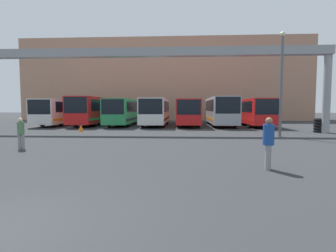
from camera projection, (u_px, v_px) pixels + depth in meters
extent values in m
cube|color=tan|center=(166.00, 82.00, 47.59)|extent=(47.31, 12.00, 13.31)
cylinder|color=gray|center=(327.00, 94.00, 21.26)|extent=(0.60, 0.60, 6.35)
cube|color=gray|center=(145.00, 52.00, 21.88)|extent=(30.32, 0.80, 0.70)
cube|color=silver|center=(66.00, 111.00, 32.10)|extent=(2.56, 11.91, 2.65)
cube|color=black|center=(39.00, 107.00, 26.16)|extent=(2.36, 0.06, 1.48)
cube|color=black|center=(66.00, 107.00, 32.07)|extent=(2.59, 10.12, 1.11)
cube|color=orange|center=(66.00, 118.00, 32.16)|extent=(2.59, 11.31, 0.24)
cylinder|color=black|center=(43.00, 122.00, 28.93)|extent=(0.28, 1.06, 1.06)
cylinder|color=black|center=(62.00, 122.00, 28.80)|extent=(0.28, 1.06, 1.06)
cylinder|color=black|center=(69.00, 119.00, 35.57)|extent=(0.28, 1.06, 1.06)
cylinder|color=black|center=(85.00, 119.00, 35.44)|extent=(0.28, 1.06, 1.06)
cube|color=red|center=(96.00, 110.00, 31.92)|extent=(2.56, 12.00, 2.91)
cube|color=black|center=(75.00, 105.00, 25.92)|extent=(2.36, 0.06, 1.63)
cube|color=black|center=(96.00, 105.00, 31.88)|extent=(2.59, 10.20, 1.22)
cube|color=#268C4C|center=(96.00, 118.00, 31.98)|extent=(2.59, 11.40, 0.24)
cylinder|color=black|center=(76.00, 122.00, 28.73)|extent=(0.28, 1.00, 1.00)
cylinder|color=black|center=(96.00, 122.00, 28.60)|extent=(0.28, 1.00, 1.00)
cylinder|color=black|center=(96.00, 119.00, 35.42)|extent=(0.28, 1.00, 1.00)
cylinder|color=black|center=(112.00, 119.00, 35.29)|extent=(0.28, 1.00, 1.00)
cube|color=#268C4C|center=(125.00, 111.00, 31.38)|extent=(2.47, 11.35, 2.66)
cube|color=black|center=(113.00, 107.00, 25.72)|extent=(2.28, 0.06, 1.49)
cube|color=black|center=(125.00, 107.00, 31.35)|extent=(2.50, 9.65, 1.12)
cube|color=black|center=(125.00, 118.00, 31.45)|extent=(2.50, 10.79, 0.24)
cylinder|color=black|center=(109.00, 122.00, 28.37)|extent=(0.28, 0.98, 0.98)
cylinder|color=black|center=(129.00, 122.00, 28.24)|extent=(0.28, 0.98, 0.98)
cylinder|color=black|center=(123.00, 120.00, 34.70)|extent=(0.28, 0.98, 0.98)
cylinder|color=black|center=(139.00, 120.00, 34.57)|extent=(0.28, 0.98, 0.98)
cube|color=silver|center=(156.00, 111.00, 30.56)|extent=(2.59, 10.15, 2.72)
cube|color=black|center=(150.00, 106.00, 25.50)|extent=(2.38, 0.06, 1.52)
cube|color=black|center=(156.00, 107.00, 30.53)|extent=(2.62, 8.62, 1.14)
cube|color=black|center=(156.00, 118.00, 30.62)|extent=(2.62, 9.64, 0.24)
cylinder|color=black|center=(143.00, 122.00, 27.88)|extent=(0.28, 1.08, 1.08)
cylinder|color=black|center=(164.00, 122.00, 27.75)|extent=(0.28, 1.08, 1.08)
cylinder|color=black|center=(149.00, 120.00, 33.54)|extent=(0.28, 1.08, 1.08)
cylinder|color=black|center=(167.00, 120.00, 33.41)|extent=(0.28, 1.08, 1.08)
cube|color=red|center=(188.00, 111.00, 30.86)|extent=(2.52, 11.17, 2.62)
cube|color=black|center=(189.00, 107.00, 25.28)|extent=(2.32, 0.06, 1.47)
cube|color=black|center=(188.00, 107.00, 30.82)|extent=(2.55, 9.50, 1.10)
cube|color=orange|center=(188.00, 118.00, 30.92)|extent=(2.55, 10.61, 0.24)
cylinder|color=black|center=(178.00, 123.00, 27.89)|extent=(0.28, 0.94, 0.94)
cylinder|color=black|center=(199.00, 123.00, 27.76)|extent=(0.28, 0.94, 0.94)
cylinder|color=black|center=(179.00, 120.00, 34.12)|extent=(0.28, 0.94, 0.94)
cylinder|color=black|center=(196.00, 120.00, 33.99)|extent=(0.28, 0.94, 0.94)
cube|color=#999EA5|center=(220.00, 110.00, 30.33)|extent=(2.57, 10.58, 2.88)
cube|color=black|center=(228.00, 105.00, 25.05)|extent=(2.36, 0.06, 1.61)
cube|color=black|center=(220.00, 106.00, 30.30)|extent=(2.60, 8.99, 1.21)
cube|color=orange|center=(220.00, 118.00, 30.40)|extent=(2.60, 10.05, 0.24)
cylinder|color=black|center=(213.00, 122.00, 27.54)|extent=(0.28, 1.08, 1.08)
cylinder|color=black|center=(235.00, 122.00, 27.41)|extent=(0.28, 1.08, 1.08)
cylinder|color=black|center=(208.00, 120.00, 33.44)|extent=(0.28, 1.08, 1.08)
cylinder|color=black|center=(226.00, 120.00, 33.31)|extent=(0.28, 1.08, 1.08)
cube|color=red|center=(253.00, 111.00, 30.18)|extent=(2.54, 10.70, 2.67)
cube|color=black|center=(268.00, 107.00, 24.84)|extent=(2.34, 0.06, 1.50)
cube|color=black|center=(253.00, 107.00, 30.15)|extent=(2.57, 9.10, 1.12)
cube|color=red|center=(253.00, 118.00, 30.24)|extent=(2.57, 10.17, 0.24)
cylinder|color=black|center=(249.00, 123.00, 27.35)|extent=(0.28, 0.99, 0.99)
cylinder|color=black|center=(271.00, 123.00, 27.22)|extent=(0.28, 0.99, 0.99)
cylinder|color=black|center=(238.00, 120.00, 33.32)|extent=(0.28, 0.99, 0.99)
cylinder|color=black|center=(255.00, 120.00, 33.19)|extent=(0.28, 0.99, 0.99)
cylinder|color=gray|center=(23.00, 142.00, 13.26)|extent=(0.17, 0.17, 0.76)
cylinder|color=gray|center=(20.00, 142.00, 13.25)|extent=(0.17, 0.17, 0.76)
cylinder|color=#4C724C|center=(21.00, 128.00, 13.21)|extent=(0.33, 0.33, 0.63)
sphere|color=beige|center=(20.00, 120.00, 13.18)|extent=(0.20, 0.20, 0.20)
cylinder|color=gray|center=(268.00, 157.00, 8.98)|extent=(0.19, 0.19, 0.85)
cylinder|color=gray|center=(268.00, 158.00, 8.82)|extent=(0.19, 0.19, 0.85)
cylinder|color=navy|center=(269.00, 135.00, 8.85)|extent=(0.37, 0.37, 0.71)
sphere|color=#8C6647|center=(269.00, 121.00, 8.82)|extent=(0.23, 0.23, 0.23)
cone|color=orange|center=(81.00, 128.00, 23.00)|extent=(0.50, 0.50, 0.59)
torus|color=black|center=(320.00, 131.00, 22.02)|extent=(1.04, 1.04, 0.24)
torus|color=black|center=(320.00, 128.00, 22.01)|extent=(1.04, 1.04, 0.24)
torus|color=black|center=(320.00, 125.00, 21.99)|extent=(1.04, 1.04, 0.24)
torus|color=black|center=(320.00, 123.00, 21.97)|extent=(1.04, 1.04, 0.24)
torus|color=black|center=(320.00, 120.00, 21.96)|extent=(1.04, 1.04, 0.24)
cylinder|color=#595B60|center=(281.00, 87.00, 18.58)|extent=(0.20, 0.20, 7.10)
sphere|color=beige|center=(283.00, 34.00, 18.32)|extent=(0.36, 0.36, 0.36)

